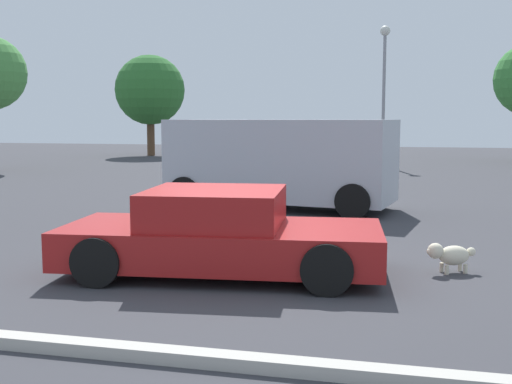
# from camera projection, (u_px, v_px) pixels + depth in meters

# --- Properties ---
(ground_plane) EXTENTS (80.00, 80.00, 0.00)m
(ground_plane) POSITION_uv_depth(u_px,v_px,m) (239.00, 271.00, 8.74)
(ground_plane) COLOR #38383D
(sedan_foreground) EXTENTS (4.45, 2.29, 1.16)m
(sedan_foreground) POSITION_uv_depth(u_px,v_px,m) (220.00, 235.00, 8.55)
(sedan_foreground) COLOR maroon
(sedan_foreground) RESTS_ON ground_plane
(dog) EXTENTS (0.66, 0.43, 0.43)m
(dog) POSITION_uv_depth(u_px,v_px,m) (450.00, 255.00, 8.63)
(dog) COLOR beige
(dog) RESTS_ON ground_plane
(van_white) EXTENTS (5.48, 2.88, 2.09)m
(van_white) POSITION_uv_depth(u_px,v_px,m) (279.00, 160.00, 14.77)
(van_white) COLOR #B2B7C1
(van_white) RESTS_ON ground_plane
(parking_curb) EXTENTS (7.19, 0.20, 0.12)m
(parking_curb) POSITION_uv_depth(u_px,v_px,m) (142.00, 353.00, 5.54)
(parking_curb) COLOR #B7B2A8
(parking_curb) RESTS_ON ground_plane
(light_post_near) EXTENTS (0.44, 0.44, 6.16)m
(light_post_near) POSITION_uv_depth(u_px,v_px,m) (384.00, 71.00, 27.76)
(light_post_near) COLOR gray
(light_post_near) RESTS_ON ground_plane
(tree_far_right) EXTENTS (3.93, 3.93, 5.69)m
(tree_far_right) POSITION_uv_depth(u_px,v_px,m) (150.00, 90.00, 35.56)
(tree_far_right) COLOR brown
(tree_far_right) RESTS_ON ground_plane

